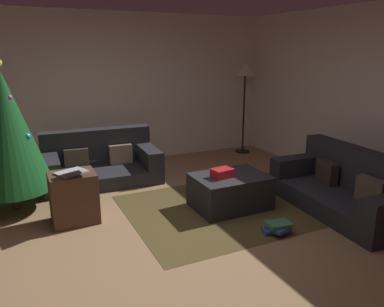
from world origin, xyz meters
TOP-DOWN VIEW (x-y plane):
  - ground_plane at (0.00, 0.00)m, footprint 6.40×6.40m
  - rear_partition at (0.00, 3.14)m, footprint 6.40×0.12m
  - couch_left at (-0.29, 2.27)m, footprint 1.75×1.06m
  - couch_right at (2.25, -0.24)m, footprint 0.97×1.92m
  - ottoman at (0.98, 0.46)m, footprint 0.93×0.68m
  - gift_box at (0.85, 0.45)m, footprint 0.28×0.22m
  - tv_remote at (0.82, 0.59)m, footprint 0.07×0.16m
  - christmas_tree at (-1.52, 1.60)m, footprint 0.99×0.99m
  - side_table at (-0.90, 0.90)m, footprint 0.52×0.44m
  - laptop at (-0.88, 0.84)m, footprint 0.46×0.50m
  - book_stack at (1.07, -0.39)m, footprint 0.33×0.28m
  - corner_lamp at (2.62, 2.70)m, footprint 0.36×0.36m
  - area_rug at (0.98, 0.46)m, footprint 2.60×2.00m

SIDE VIEW (x-z plane):
  - ground_plane at x=0.00m, z-range 0.00..0.00m
  - area_rug at x=0.98m, z-range 0.00..0.01m
  - book_stack at x=1.07m, z-range 0.00..0.13m
  - ottoman at x=0.98m, z-range 0.00..0.43m
  - couch_left at x=-0.29m, z-range -0.11..0.65m
  - couch_right at x=2.25m, z-range -0.10..0.67m
  - side_table at x=-0.90m, z-range 0.00..0.60m
  - tv_remote at x=0.82m, z-range 0.43..0.45m
  - gift_box at x=0.85m, z-range 0.43..0.54m
  - laptop at x=-0.88m, z-range 0.57..0.75m
  - christmas_tree at x=-1.52m, z-range 0.09..1.97m
  - rear_partition at x=0.00m, z-range 0.00..2.60m
  - corner_lamp at x=2.62m, z-range 0.62..2.36m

